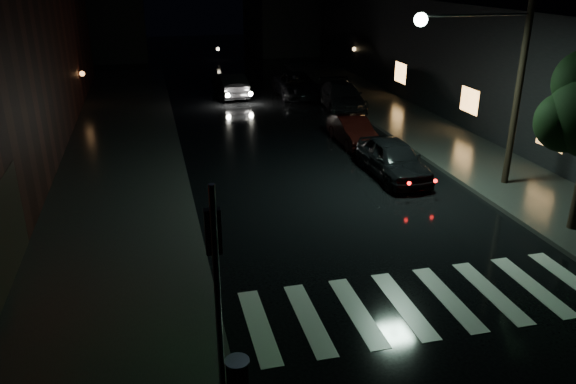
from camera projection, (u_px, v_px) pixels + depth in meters
ground at (315, 331)px, 12.70m from camera, size 120.00×120.00×0.00m
sidewalk_left at (111, 157)px, 24.16m from camera, size 6.00×44.00×0.15m
sidewalk_right at (429, 133)px, 27.52m from camera, size 4.00×44.00×0.15m
building_right at (514, 56)px, 31.60m from camera, size 10.00×40.00×6.00m
building_far_left at (62, 12)px, 49.49m from camera, size 14.00×10.00×8.00m
building_far_right at (322, 13)px, 55.05m from camera, size 14.00×10.00×7.00m
crosswalk at (426, 301)px, 13.82m from camera, size 9.00×3.00×0.01m
signal_pole_corner at (227, 325)px, 10.33m from camera, size 0.68×0.61×4.20m
utility_pole at (506, 63)px, 19.27m from camera, size 4.92×0.44×8.00m
parked_car_a at (393, 159)px, 21.76m from camera, size 1.77×4.39×1.50m
parked_car_b at (353, 131)px, 25.86m from camera, size 1.37×3.87×1.27m
parked_car_c at (342, 96)px, 32.30m from camera, size 2.57×5.30×1.49m
parked_car_d at (297, 85)px, 35.46m from camera, size 2.58×5.32×1.46m
oncoming_car at (230, 85)px, 35.45m from camera, size 1.85×4.65×1.51m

